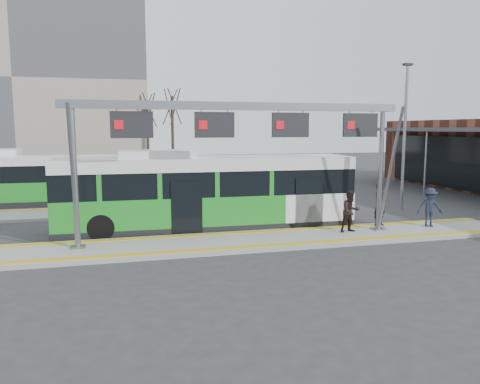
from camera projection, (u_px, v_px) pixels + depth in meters
The scene contains 15 objects.
ground at pixel (255, 243), 18.04m from camera, with size 120.00×120.00×0.00m, color #2D2D30.
platform_main at pixel (255, 241), 18.03m from camera, with size 22.00×3.00×0.15m, color gray.
platform_second at pixel (139, 210), 24.68m from camera, with size 20.00×3.00×0.15m, color gray.
tactile_main at pixel (255, 238), 18.02m from camera, with size 22.00×2.65×0.02m.
tactile_second at pixel (138, 205), 25.77m from camera, with size 20.00×0.35×0.02m.
gantry at pixel (245, 130), 17.61m from camera, with size 13.00×1.68×5.20m.
apartment_block at pixel (24, 81), 47.76m from camera, with size 24.50×12.50×18.40m.
hero_bus at pixel (206, 193), 20.27m from camera, with size 12.68×3.04×3.47m.
bg_bus_green at pixel (81, 180), 27.40m from camera, with size 11.21×2.71×2.79m.
passenger_a at pixel (380, 205), 20.34m from camera, with size 0.68×0.44×1.86m, color black.
passenger_b at pixel (351, 211), 19.09m from camera, with size 0.84×0.65×1.72m, color black.
passenger_c at pixel (430, 207), 20.17m from camera, with size 1.09×0.62×1.68m, color #1B2232.
tree_left at pixel (147, 110), 44.99m from camera, with size 1.40×1.40×8.01m.
tree_mid at pixel (172, 107), 45.17m from camera, with size 1.40×1.40×8.47m.
lamp_east at pixel (405, 133), 24.98m from camera, with size 0.50×0.25×7.76m.
Camera 1 is at (-5.04, -16.88, 4.37)m, focal length 35.00 mm.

